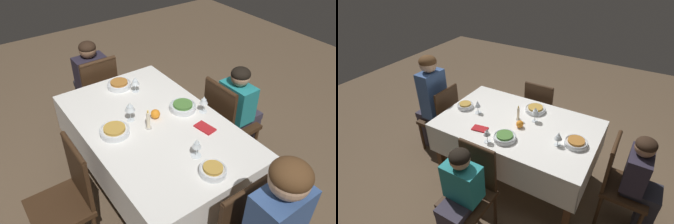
% 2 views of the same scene
% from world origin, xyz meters
% --- Properties ---
extents(ground_plane, '(8.00, 8.00, 0.00)m').
position_xyz_m(ground_plane, '(0.00, 0.00, 0.00)').
color(ground_plane, brown).
extents(dining_table, '(1.56, 0.97, 0.74)m').
position_xyz_m(dining_table, '(0.00, 0.00, 0.65)').
color(dining_table, white).
rests_on(dining_table, ground_plane).
extents(chair_west, '(0.39, 0.39, 0.88)m').
position_xyz_m(chair_west, '(-1.02, -0.01, 0.48)').
color(chair_west, '#382314').
rests_on(chair_west, ground_plane).
extents(chair_east, '(0.39, 0.39, 0.88)m').
position_xyz_m(chair_east, '(1.02, -0.00, 0.48)').
color(chair_east, '#382314').
rests_on(chair_east, ground_plane).
extents(chair_south, '(0.39, 0.39, 0.88)m').
position_xyz_m(chair_south, '(-0.05, -0.73, 0.48)').
color(chair_south, '#382314').
rests_on(chair_south, ground_plane).
extents(chair_north, '(0.39, 0.39, 0.88)m').
position_xyz_m(chair_north, '(-0.06, 0.73, 0.48)').
color(chair_north, '#382314').
rests_on(chair_north, ground_plane).
extents(person_adult_denim, '(0.34, 0.30, 1.23)m').
position_xyz_m(person_adult_denim, '(-1.16, -0.01, 0.69)').
color(person_adult_denim, '#383342').
rests_on(person_adult_denim, ground_plane).
extents(person_child_dark, '(0.33, 0.30, 0.99)m').
position_xyz_m(person_child_dark, '(1.18, -0.00, 0.54)').
color(person_child_dark, '#282833').
rests_on(person_child_dark, ground_plane).
extents(person_child_teal, '(0.30, 0.33, 0.97)m').
position_xyz_m(person_child_teal, '(-0.05, -0.89, 0.54)').
color(person_child_teal, '#383342').
rests_on(person_child_teal, ground_plane).
extents(bowl_west, '(0.17, 0.17, 0.06)m').
position_xyz_m(bowl_west, '(-0.63, -0.03, 0.77)').
color(bowl_west, silver).
rests_on(bowl_west, dining_table).
extents(wine_glass_west, '(0.07, 0.07, 0.14)m').
position_xyz_m(wine_glass_west, '(-0.45, -0.05, 0.84)').
color(wine_glass_west, white).
rests_on(wine_glass_west, dining_table).
extents(bowl_east, '(0.20, 0.20, 0.06)m').
position_xyz_m(bowl_east, '(0.60, -0.04, 0.77)').
color(bowl_east, silver).
rests_on(bowl_east, dining_table).
extents(wine_glass_east, '(0.07, 0.07, 0.14)m').
position_xyz_m(wine_glass_east, '(0.46, -0.13, 0.84)').
color(wine_glass_east, white).
rests_on(wine_glass_east, dining_table).
extents(bowl_south, '(0.21, 0.21, 0.06)m').
position_xyz_m(bowl_south, '(0.02, -0.29, 0.77)').
color(bowl_south, silver).
rests_on(bowl_south, dining_table).
extents(wine_glass_south, '(0.06, 0.06, 0.14)m').
position_xyz_m(wine_glass_south, '(-0.10, -0.40, 0.84)').
color(wine_glass_south, white).
rests_on(wine_glass_south, dining_table).
extents(bowl_north, '(0.21, 0.21, 0.06)m').
position_xyz_m(bowl_north, '(0.06, 0.28, 0.77)').
color(bowl_north, silver).
rests_on(bowl_north, dining_table).
extents(wine_glass_north, '(0.08, 0.08, 0.16)m').
position_xyz_m(wine_glass_north, '(0.13, 0.11, 0.86)').
color(wine_glass_north, white).
rests_on(wine_glass_north, dining_table).
extents(candle_centerpiece, '(0.05, 0.05, 0.16)m').
position_xyz_m(candle_centerpiece, '(-0.03, 0.05, 0.80)').
color(candle_centerpiece, beige).
rests_on(candle_centerpiece, dining_table).
extents(orange_fruit, '(0.07, 0.07, 0.07)m').
position_xyz_m(orange_fruit, '(0.05, -0.06, 0.78)').
color(orange_fruit, orange).
rests_on(orange_fruit, dining_table).
extents(napkin_red_folded, '(0.16, 0.11, 0.01)m').
position_xyz_m(napkin_red_folded, '(-0.27, -0.28, 0.75)').
color(napkin_red_folded, red).
rests_on(napkin_red_folded, dining_table).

